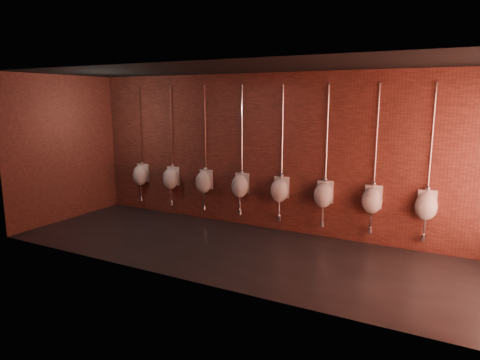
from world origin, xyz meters
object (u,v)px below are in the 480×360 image
(urinal_6, at_px, (372,200))
(urinal_4, at_px, (280,190))
(urinal_1, at_px, (171,178))
(urinal_2, at_px, (204,181))
(urinal_7, at_px, (426,205))
(urinal_0, at_px, (140,175))
(urinal_3, at_px, (240,185))
(urinal_5, at_px, (324,194))

(urinal_6, bearing_deg, urinal_4, 180.00)
(urinal_1, relative_size, urinal_2, 1.00)
(urinal_4, distance_m, urinal_7, 2.73)
(urinal_0, distance_m, urinal_2, 1.82)
(urinal_0, distance_m, urinal_7, 6.38)
(urinal_4, bearing_deg, urinal_3, 180.00)
(urinal_7, bearing_deg, urinal_3, 180.00)
(urinal_1, height_order, urinal_3, same)
(urinal_3, bearing_deg, urinal_0, 180.00)
(urinal_4, bearing_deg, urinal_1, 180.00)
(urinal_3, bearing_deg, urinal_5, 0.00)
(urinal_5, height_order, urinal_7, same)
(urinal_3, bearing_deg, urinal_7, 0.00)
(urinal_0, height_order, urinal_6, same)
(urinal_0, relative_size, urinal_4, 1.00)
(urinal_1, bearing_deg, urinal_2, 0.00)
(urinal_1, xyz_separation_m, urinal_6, (4.56, 0.00, 0.00))
(urinal_0, distance_m, urinal_6, 5.47)
(urinal_1, bearing_deg, urinal_4, 0.00)
(urinal_2, distance_m, urinal_7, 4.56)
(urinal_6, bearing_deg, urinal_2, 180.00)
(urinal_0, relative_size, urinal_1, 1.00)
(urinal_3, height_order, urinal_7, same)
(urinal_1, height_order, urinal_4, same)
(urinal_4, bearing_deg, urinal_7, 0.00)
(urinal_4, distance_m, urinal_6, 1.82)
(urinal_4, distance_m, urinal_5, 0.91)
(urinal_1, distance_m, urinal_3, 1.82)
(urinal_3, xyz_separation_m, urinal_6, (2.73, 0.00, 0.00))
(urinal_2, bearing_deg, urinal_3, 0.00)
(urinal_1, relative_size, urinal_7, 1.00)
(urinal_4, xyz_separation_m, urinal_6, (1.82, 0.00, 0.00))
(urinal_0, relative_size, urinal_5, 1.00)
(urinal_5, relative_size, urinal_6, 1.00)
(urinal_3, distance_m, urinal_4, 0.91)
(urinal_1, bearing_deg, urinal_7, 0.00)
(urinal_3, relative_size, urinal_4, 1.00)
(urinal_0, xyz_separation_m, urinal_1, (0.91, 0.00, 0.00))
(urinal_6, height_order, urinal_7, same)
(urinal_3, distance_m, urinal_7, 3.65)
(urinal_1, height_order, urinal_2, same)
(urinal_3, xyz_separation_m, urinal_5, (1.82, 0.00, 0.00))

